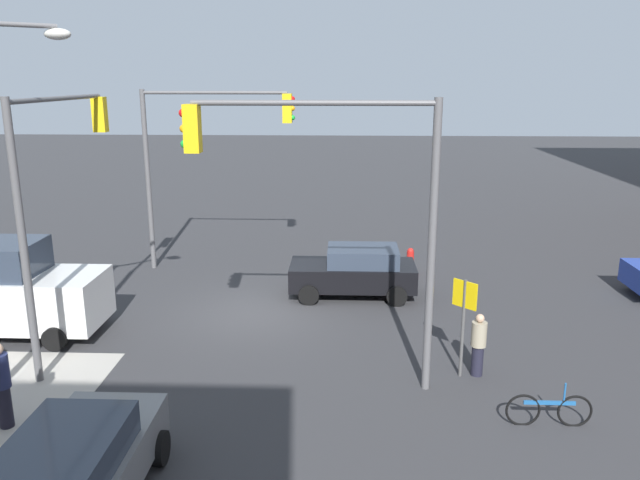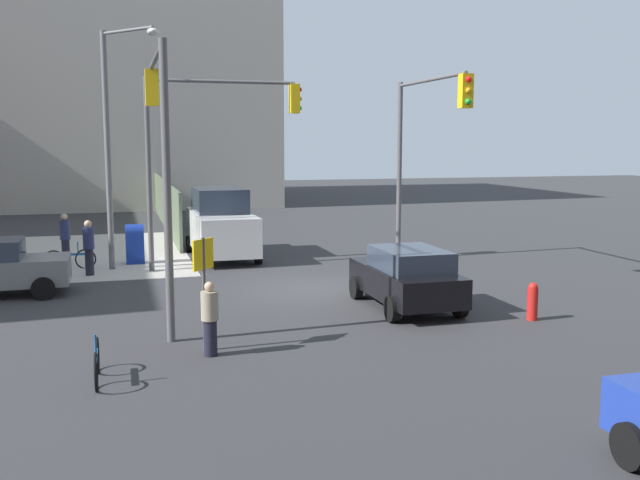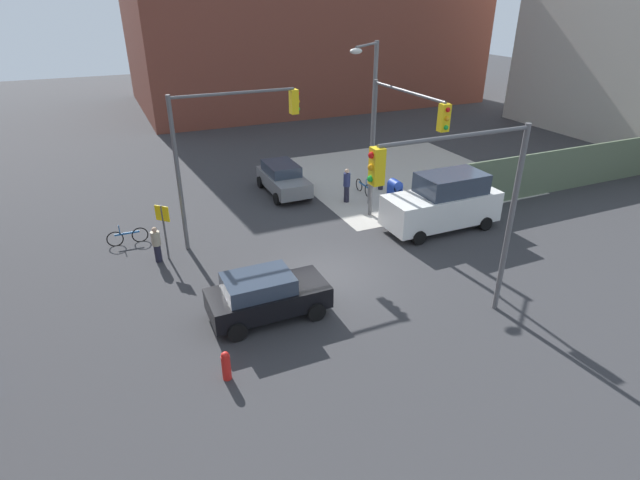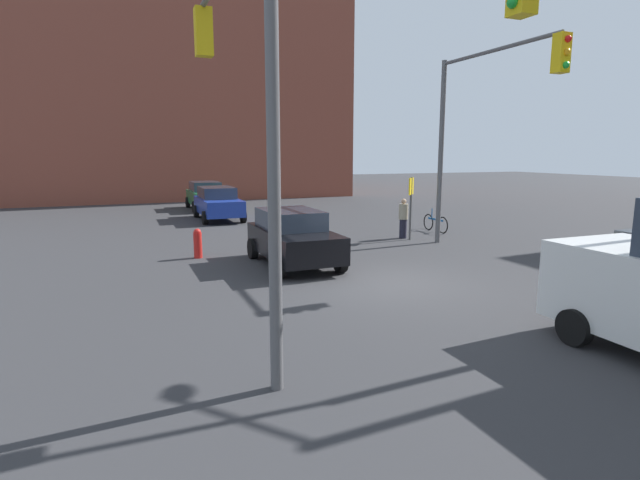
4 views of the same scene
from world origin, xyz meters
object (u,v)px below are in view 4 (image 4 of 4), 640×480
at_px(coupe_green, 206,195).
at_px(traffic_signal_nw_corner, 481,111).
at_px(sedan_blue, 218,203).
at_px(bicycle_at_crosswalk, 435,223).
at_px(traffic_signal_se_corner, 236,70).
at_px(coupe_black, 293,237).
at_px(fire_hydrant, 198,243).
at_px(pedestrian_crossing, 403,218).

bearing_deg(coupe_green, traffic_signal_nw_corner, 20.39).
xyz_separation_m(sedan_blue, coupe_green, (-5.00, 0.22, -0.00)).
distance_m(sedan_blue, bicycle_at_crosswalk, 10.68).
height_order(traffic_signal_se_corner, coupe_green, traffic_signal_se_corner).
distance_m(coupe_black, sedan_blue, 11.03).
xyz_separation_m(fire_hydrant, coupe_green, (-13.99, 2.54, 0.36)).
bearing_deg(coupe_black, fire_hydrant, -129.16).
bearing_deg(sedan_blue, bicycle_at_crosswalk, 47.60).
relative_size(traffic_signal_se_corner, sedan_blue, 1.54).
xyz_separation_m(coupe_black, bicycle_at_crosswalk, (-3.83, 7.71, -0.50)).
bearing_deg(fire_hydrant, traffic_signal_se_corner, -2.31).
height_order(coupe_green, pedestrian_crossing, coupe_green).
bearing_deg(sedan_blue, traffic_signal_nw_corner, 28.87).
relative_size(traffic_signal_se_corner, coupe_green, 1.56).
bearing_deg(bicycle_at_crosswalk, traffic_signal_nw_corner, -18.92).
bearing_deg(sedan_blue, coupe_black, 0.89).
bearing_deg(sedan_blue, traffic_signal_se_corner, -9.07).
bearing_deg(traffic_signal_se_corner, pedestrian_crossing, 134.75).
bearing_deg(pedestrian_crossing, bicycle_at_crosswalk, 38.44).
bearing_deg(traffic_signal_se_corner, bicycle_at_crosswalk, 131.32).
relative_size(coupe_black, pedestrian_crossing, 2.60).
height_order(traffic_signal_se_corner, fire_hydrant, traffic_signal_se_corner).
distance_m(sedan_blue, coupe_green, 5.00).
xyz_separation_m(traffic_signal_nw_corner, pedestrian_crossing, (-3.37, -0.70, -3.83)).
bearing_deg(fire_hydrant, coupe_green, 169.71).
distance_m(fire_hydrant, sedan_blue, 9.30).
height_order(pedestrian_crossing, bicycle_at_crosswalk, pedestrian_crossing).
xyz_separation_m(fire_hydrant, bicycle_at_crosswalk, (-1.80, 10.20, -0.14)).
xyz_separation_m(traffic_signal_nw_corner, traffic_signal_se_corner, (4.85, -9.00, -0.00)).
xyz_separation_m(traffic_signal_se_corner, fire_hydrant, (-7.43, 0.30, -4.14)).
height_order(traffic_signal_se_corner, coupe_black, traffic_signal_se_corner).
xyz_separation_m(traffic_signal_nw_corner, coupe_black, (-0.54, -6.21, -3.79)).
distance_m(coupe_black, bicycle_at_crosswalk, 8.62).
relative_size(coupe_black, sedan_blue, 0.95).
distance_m(coupe_green, bicycle_at_crosswalk, 14.41).
relative_size(coupe_green, bicycle_at_crosswalk, 2.38).
bearing_deg(fire_hydrant, coupe_black, 50.84).
xyz_separation_m(sedan_blue, pedestrian_crossing, (8.20, 5.68, -0.05)).
bearing_deg(sedan_blue, fire_hydrant, -14.47).
bearing_deg(pedestrian_crossing, traffic_signal_se_corner, -121.33).
relative_size(traffic_signal_nw_corner, fire_hydrant, 6.91).
xyz_separation_m(fire_hydrant, coupe_black, (2.03, 2.49, 0.36)).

